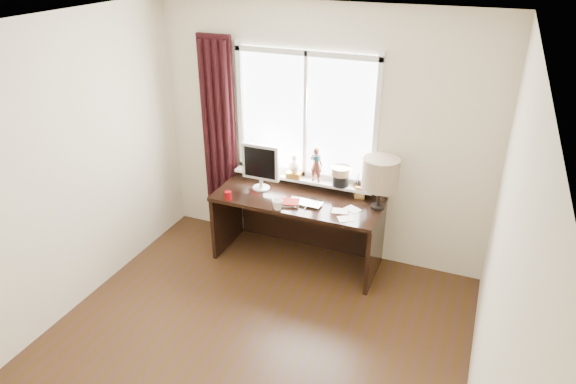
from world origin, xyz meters
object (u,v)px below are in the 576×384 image
at_px(desk, 301,214).
at_px(table_lamp, 381,174).
at_px(laptop, 306,203).
at_px(mug, 277,204).
at_px(red_cup, 228,196).
at_px(monitor, 261,164).

xyz_separation_m(desk, table_lamp, (0.80, -0.01, 0.61)).
height_order(laptop, table_lamp, table_lamp).
bearing_deg(mug, desk, 76.80).
xyz_separation_m(laptop, red_cup, (-0.75, -0.20, 0.03)).
bearing_deg(laptop, table_lamp, 18.58).
distance_m(mug, red_cup, 0.54).
distance_m(laptop, desk, 0.35).
bearing_deg(table_lamp, red_cup, -164.75).
distance_m(mug, desk, 0.50).
bearing_deg(laptop, monitor, 167.45).
relative_size(laptop, monitor, 0.69).
height_order(desk, table_lamp, table_lamp).
bearing_deg(red_cup, desk, 32.23).
bearing_deg(monitor, laptop, -15.42).
relative_size(mug, table_lamp, 0.21).
bearing_deg(monitor, mug, -46.29).
distance_m(desk, monitor, 0.68).
bearing_deg(monitor, table_lamp, 1.77).
bearing_deg(desk, table_lamp, -0.50).
xyz_separation_m(laptop, table_lamp, (0.68, 0.19, 0.35)).
relative_size(desk, monitor, 3.47).
distance_m(laptop, table_lamp, 0.79).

